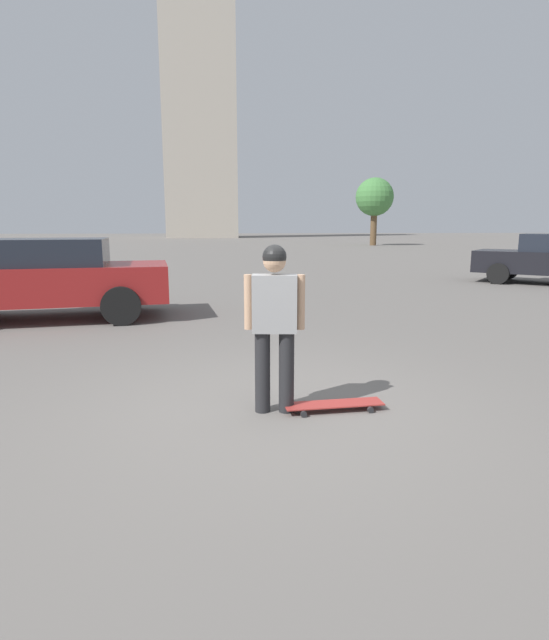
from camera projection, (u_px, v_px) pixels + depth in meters
name	position (u px, v px, depth m)	size (l,w,h in m)	color
ground_plane	(274.00, 411.00, 4.91)	(220.00, 220.00, 0.00)	slate
person	(274.00, 317.00, 4.74)	(0.57, 0.25, 1.63)	#262628
skateboard	(334.00, 404.00, 4.92)	(0.99, 0.33, 0.07)	#A5332D
car_parked_near	(47.00, 278.00, 9.54)	(4.75, 2.48, 1.55)	maroon
building_block_distant	(200.00, 90.00, 71.02)	(10.19, 8.43, 41.42)	#B2A899
tree_distant	(375.00, 198.00, 44.50)	(3.37, 3.37, 5.98)	brown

